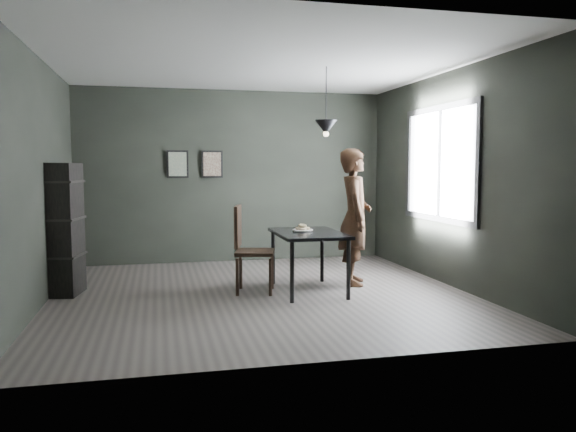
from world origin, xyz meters
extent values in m
plane|color=#34302D|center=(0.00, 0.00, 0.00)|extent=(5.00, 5.00, 0.00)
cube|color=black|center=(0.00, 2.50, 1.40)|extent=(5.00, 0.10, 2.80)
cube|color=silver|center=(0.00, 0.00, 2.80)|extent=(5.00, 5.00, 0.02)
cube|color=white|center=(2.48, 0.20, 1.60)|extent=(0.02, 1.80, 1.40)
cube|color=black|center=(2.47, 0.20, 1.60)|extent=(0.04, 1.96, 1.56)
cube|color=black|center=(0.60, 0.00, 0.73)|extent=(0.80, 1.20, 0.04)
cylinder|color=black|center=(0.26, -0.54, 0.35)|extent=(0.05, 0.05, 0.71)
cylinder|color=black|center=(0.94, -0.54, 0.35)|extent=(0.05, 0.05, 0.71)
cylinder|color=black|center=(0.26, 0.54, 0.35)|extent=(0.05, 0.05, 0.71)
cylinder|color=black|center=(0.94, 0.54, 0.35)|extent=(0.05, 0.05, 0.71)
cylinder|color=silver|center=(0.55, 0.10, 0.76)|extent=(0.23, 0.23, 0.01)
torus|color=#F3E3BD|center=(0.60, 0.11, 0.78)|extent=(0.11, 0.11, 0.04)
torus|color=#F3E3BD|center=(0.52, 0.14, 0.78)|extent=(0.11, 0.11, 0.04)
torus|color=#F3E3BD|center=(0.54, 0.06, 0.78)|extent=(0.11, 0.11, 0.04)
torus|color=#F3E3BD|center=(0.55, 0.10, 0.82)|extent=(0.15, 0.15, 0.05)
imported|color=black|center=(1.31, 0.29, 0.90)|extent=(0.60, 0.75, 1.80)
cube|color=black|center=(-0.06, 0.10, 0.50)|extent=(0.57, 0.57, 0.04)
cube|color=black|center=(-0.26, 0.15, 0.83)|extent=(0.16, 0.47, 0.51)
cylinder|color=black|center=(-0.30, -0.04, 0.23)|extent=(0.04, 0.04, 0.46)
cylinder|color=black|center=(0.09, -0.14, 0.23)|extent=(0.04, 0.04, 0.46)
cylinder|color=black|center=(-0.20, 0.35, 0.23)|extent=(0.04, 0.04, 0.46)
cylinder|color=black|center=(0.19, 0.25, 0.23)|extent=(0.04, 0.04, 0.46)
cube|color=black|center=(-2.32, 0.52, 0.80)|extent=(0.39, 0.58, 1.60)
cylinder|color=black|center=(0.85, 0.10, 2.42)|extent=(0.01, 0.01, 0.75)
cone|color=black|center=(0.85, 0.10, 2.05)|extent=(0.28, 0.28, 0.18)
sphere|color=#FFE0B2|center=(0.85, 0.10, 1.97)|extent=(0.07, 0.07, 0.07)
cube|color=black|center=(-0.90, 2.47, 1.60)|extent=(0.34, 0.03, 0.44)
cube|color=#445F50|center=(-0.90, 2.45, 1.60)|extent=(0.28, 0.01, 0.38)
cube|color=black|center=(-0.35, 2.47, 1.60)|extent=(0.34, 0.03, 0.44)
cube|color=brown|center=(-0.35, 2.45, 1.60)|extent=(0.28, 0.01, 0.38)
camera|label=1|loc=(-1.22, -6.69, 1.56)|focal=35.00mm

